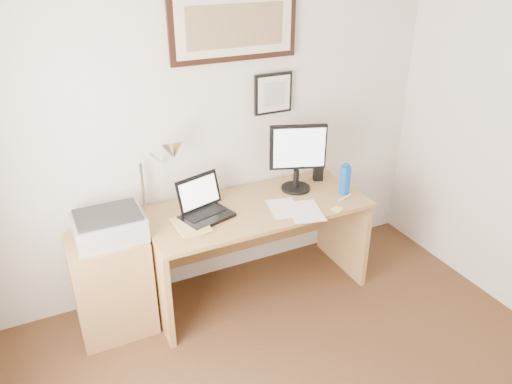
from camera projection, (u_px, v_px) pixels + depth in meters
wall_back at (216, 127)px, 3.60m from camera, size 3.50×0.02×2.50m
side_cabinet at (112, 285)px, 3.39m from camera, size 0.50×0.40×0.73m
water_bottle at (345, 180)px, 3.72m from camera, size 0.08×0.08×0.22m
bottle_cap at (346, 165)px, 3.66m from camera, size 0.04×0.04×0.02m
speaker at (318, 170)px, 3.94m from camera, size 0.09×0.08×0.16m
paper_sheet_a at (284, 208)px, 3.55m from camera, size 0.26×0.33×0.00m
paper_sheet_b at (305, 211)px, 3.51m from camera, size 0.29×0.36×0.00m
sticky_pad at (337, 209)px, 3.53m from camera, size 0.10×0.10×0.01m
marker_pen at (345, 198)px, 3.68m from camera, size 0.14×0.06×0.02m
book at (176, 229)px, 3.28m from camera, size 0.22×0.29×0.02m
desk at (252, 228)px, 3.76m from camera, size 1.60×0.70×0.75m
laptop at (204, 208)px, 3.44m from camera, size 0.39×0.38×0.26m
lcd_monitor at (298, 155)px, 3.69m from camera, size 0.41×0.22×0.52m
printer at (109, 226)px, 3.20m from camera, size 0.44×0.34×0.18m
desk_lamp at (170, 154)px, 3.32m from camera, size 0.29×0.27×0.53m
picture_large at (235, 25)px, 3.32m from camera, size 0.92×0.04×0.47m
picture_small at (273, 94)px, 3.66m from camera, size 0.30×0.03×0.30m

